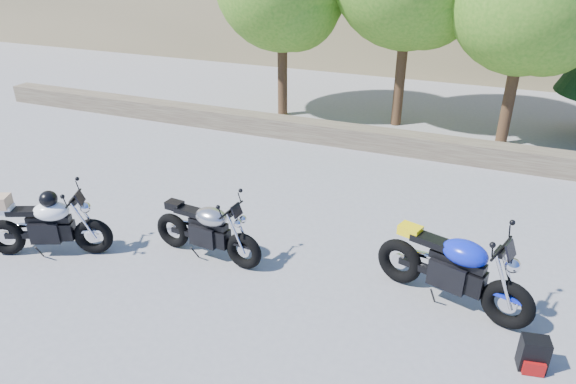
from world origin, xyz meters
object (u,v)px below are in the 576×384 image
Objects in this scene: silver_bike at (207,231)px; backpack at (534,354)px; white_bike at (46,224)px; blue_bike at (453,269)px.

backpack is at bearing -2.74° from silver_bike.
silver_bike reaches higher than backpack.
silver_bike is 1.03× the size of white_bike.
blue_bike is 5.19× the size of backpack.
white_bike is 4.51× the size of backpack.
white_bike is (-2.46, -0.89, 0.07)m from silver_bike.
blue_bike is at bearing 129.33° from backpack.
backpack is (4.86, -0.66, -0.28)m from silver_bike.
backpack is (7.32, 0.24, -0.35)m from white_bike.
blue_bike reaches higher than white_bike.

